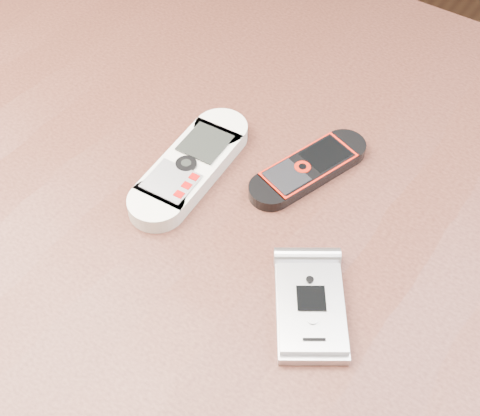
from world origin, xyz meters
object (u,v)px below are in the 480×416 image
object	(u,v)px
nokia_white	(190,166)
nokia_black_red	(309,168)
motorola_razr	(311,306)
table	(236,278)

from	to	relation	value
nokia_white	nokia_black_red	distance (m)	0.11
nokia_white	nokia_black_red	size ratio (longest dim) A/B	1.21
nokia_white	motorola_razr	bearing A→B (deg)	-25.22
table	motorola_razr	xyz separation A→B (m)	(0.11, -0.05, 0.11)
table	nokia_white	distance (m)	0.13
table	motorola_razr	size ratio (longest dim) A/B	11.31
table	nokia_black_red	distance (m)	0.14
table	nokia_white	bearing A→B (deg)	165.14
nokia_white	nokia_black_red	bearing A→B (deg)	30.47
nokia_white	motorola_razr	xyz separation A→B (m)	(0.17, -0.07, -0.00)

